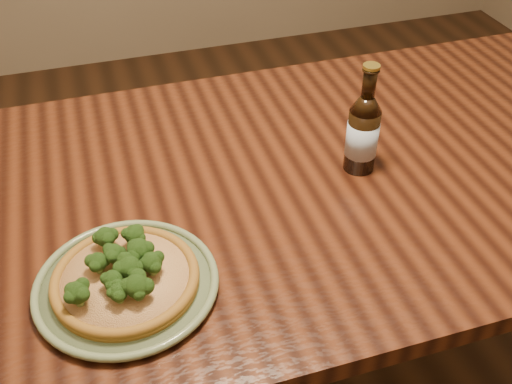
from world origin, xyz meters
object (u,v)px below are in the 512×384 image
object	(u,v)px
pizza	(125,276)
beer_bottle	(363,132)
plate	(127,284)
table	(327,201)

from	to	relation	value
pizza	beer_bottle	world-z (taller)	beer_bottle
pizza	beer_bottle	xyz separation A→B (m)	(0.51, 0.19, 0.06)
plate	beer_bottle	distance (m)	0.55
plate	beer_bottle	bearing A→B (deg)	20.66
plate	beer_bottle	world-z (taller)	beer_bottle
table	beer_bottle	world-z (taller)	beer_bottle
plate	beer_bottle	xyz separation A→B (m)	(0.51, 0.19, 0.08)
plate	pizza	distance (m)	0.02
pizza	beer_bottle	bearing A→B (deg)	20.59
table	pizza	bearing A→B (deg)	-155.22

